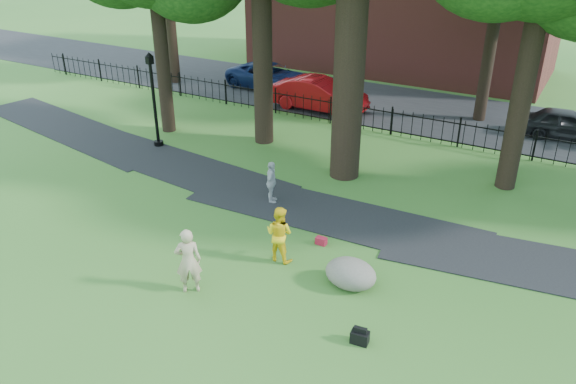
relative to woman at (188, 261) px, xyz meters
The scene contains 14 objects.
ground 1.95m from the woman, 73.03° to the left, with size 120.00×120.00×0.00m, color #2E6021.
footpath 5.81m from the woman, 74.85° to the left, with size 36.00×2.60×0.03m, color black.
street 17.67m from the woman, 88.38° to the left, with size 80.00×7.00×0.02m, color black.
iron_fence 13.65m from the woman, 87.90° to the left, with size 44.00×0.04×1.20m.
woman is the anchor object (origin of this frame).
man 2.76m from the woman, 62.39° to the left, with size 0.82×0.64×1.68m, color yellow.
pedestrian 5.43m from the woman, 97.94° to the left, with size 0.88×0.37×1.50m, color #B3B2B7.
boulder 4.27m from the woman, 33.01° to the left, with size 1.40×1.06×0.82m, color #5C594C.
lamppost 10.71m from the woman, 135.72° to the left, with size 0.40×0.40×3.99m.
backpack 4.75m from the woman, ahead, with size 0.42×0.26×0.31m, color black.
red_bag 4.32m from the woman, 62.47° to the left, with size 0.33×0.21×0.22m, color maroon.
red_sedan 15.67m from the woman, 104.33° to the left, with size 1.70×4.86×1.60m, color #A20C10.
navy_van 18.89m from the woman, 114.87° to the left, with size 2.36×5.12×1.42m, color #0D1C43.
grey_car 18.51m from the woman, 66.55° to the left, with size 1.56×3.88×1.32m, color black.
Camera 1 is at (7.71, -10.89, 8.97)m, focal length 35.00 mm.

